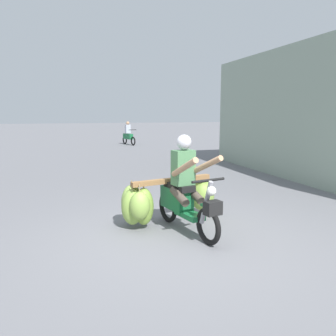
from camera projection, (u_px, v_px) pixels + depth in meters
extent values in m
plane|color=slate|center=(180.00, 240.00, 5.14)|extent=(120.00, 120.00, 0.00)
torus|color=black|center=(208.00, 226.00, 4.93)|extent=(0.20, 0.56, 0.56)
torus|color=black|center=(168.00, 207.00, 5.96)|extent=(0.20, 0.56, 0.56)
cube|color=#196638|center=(190.00, 215.00, 5.35)|extent=(0.35, 0.60, 0.08)
cube|color=#196638|center=(177.00, 198.00, 5.66)|extent=(0.41, 0.69, 0.36)
cube|color=black|center=(179.00, 186.00, 5.56)|extent=(0.38, 0.64, 0.10)
cylinder|color=gray|center=(206.00, 203.00, 4.92)|extent=(0.13, 0.29, 0.69)
cylinder|color=black|center=(208.00, 180.00, 4.83)|extent=(0.56, 0.16, 0.04)
sphere|color=silver|center=(211.00, 191.00, 4.79)|extent=(0.14, 0.14, 0.14)
cube|color=black|center=(213.00, 208.00, 4.79)|extent=(0.27, 0.21, 0.20)
cube|color=#196638|center=(209.00, 206.00, 4.88)|extent=(0.16, 0.29, 0.04)
cube|color=olive|center=(172.00, 180.00, 5.75)|extent=(1.49, 0.42, 0.08)
cube|color=olive|center=(167.00, 180.00, 5.91)|extent=(1.34, 0.37, 0.06)
ellipsoid|color=#7C9F3F|center=(144.00, 207.00, 5.57)|extent=(0.41, 0.38, 0.63)
cylinder|color=#998459|center=(144.00, 186.00, 5.51)|extent=(0.02, 0.02, 0.12)
ellipsoid|color=#8DB150|center=(132.00, 202.00, 5.74)|extent=(0.47, 0.45, 0.59)
cylinder|color=#998459|center=(132.00, 184.00, 5.69)|extent=(0.02, 0.02, 0.10)
ellipsoid|color=#84A847|center=(132.00, 207.00, 5.56)|extent=(0.37, 0.33, 0.60)
cylinder|color=#998459|center=(132.00, 187.00, 5.50)|extent=(0.02, 0.02, 0.14)
ellipsoid|color=#81A544|center=(202.00, 195.00, 6.23)|extent=(0.50, 0.45, 0.57)
cylinder|color=#998459|center=(202.00, 178.00, 6.18)|extent=(0.02, 0.02, 0.13)
ellipsoid|color=#87AB4A|center=(140.00, 206.00, 5.42)|extent=(0.35, 0.31, 0.47)
cylinder|color=#998459|center=(140.00, 189.00, 5.37)|extent=(0.02, 0.02, 0.15)
cube|color=#4C7F51|center=(183.00, 168.00, 5.40)|extent=(0.38, 0.29, 0.56)
sphere|color=silver|center=(184.00, 142.00, 5.32)|extent=(0.24, 0.24, 0.24)
cylinder|color=tan|center=(206.00, 165.00, 5.19)|extent=(0.29, 0.71, 0.39)
cylinder|color=tan|center=(184.00, 167.00, 5.00)|extent=(0.19, 0.72, 0.39)
cylinder|color=#4C4238|center=(194.00, 194.00, 5.44)|extent=(0.22, 0.46, 0.27)
cylinder|color=#4C4238|center=(179.00, 196.00, 5.30)|extent=(0.22, 0.46, 0.27)
torus|color=black|center=(133.00, 141.00, 19.90)|extent=(0.22, 0.52, 0.52)
torus|color=black|center=(125.00, 140.00, 20.80)|extent=(0.22, 0.52, 0.52)
cube|color=#196638|center=(128.00, 136.00, 20.39)|extent=(0.48, 0.93, 0.32)
cylinder|color=black|center=(132.00, 130.00, 19.83)|extent=(0.49, 0.18, 0.04)
cube|color=#B2B7C6|center=(128.00, 129.00, 20.33)|extent=(0.34, 0.28, 0.52)
sphere|color=tan|center=(128.00, 123.00, 20.26)|extent=(0.20, 0.20, 0.20)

